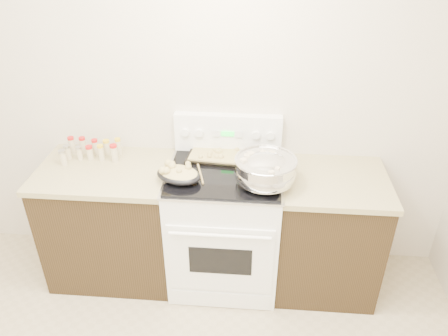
# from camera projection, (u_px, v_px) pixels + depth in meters

# --- Properties ---
(room_shell) EXTENTS (4.10, 3.60, 2.75)m
(room_shell) POSITION_uv_depth(u_px,v_px,m) (74.00, 197.00, 1.34)
(room_shell) COLOR beige
(room_shell) RESTS_ON ground
(counter_left) EXTENTS (0.93, 0.67, 0.92)m
(counter_left) POSITION_uv_depth(u_px,v_px,m) (113.00, 221.00, 3.24)
(counter_left) COLOR black
(counter_left) RESTS_ON ground
(counter_right) EXTENTS (0.73, 0.67, 0.92)m
(counter_right) POSITION_uv_depth(u_px,v_px,m) (326.00, 232.00, 3.13)
(counter_right) COLOR black
(counter_right) RESTS_ON ground
(kitchen_range) EXTENTS (0.78, 0.73, 1.22)m
(kitchen_range) POSITION_uv_depth(u_px,v_px,m) (225.00, 224.00, 3.16)
(kitchen_range) COLOR white
(kitchen_range) RESTS_ON ground
(mixing_bowl) EXTENTS (0.46, 0.46, 0.23)m
(mixing_bowl) POSITION_uv_depth(u_px,v_px,m) (265.00, 171.00, 2.75)
(mixing_bowl) COLOR silver
(mixing_bowl) RESTS_ON kitchen_range
(roasting_pan) EXTENTS (0.35, 0.29, 0.11)m
(roasting_pan) POSITION_uv_depth(u_px,v_px,m) (178.00, 174.00, 2.81)
(roasting_pan) COLOR black
(roasting_pan) RESTS_ON kitchen_range
(baking_sheet) EXTENTS (0.43, 0.32, 0.06)m
(baking_sheet) POSITION_uv_depth(u_px,v_px,m) (217.00, 155.00, 3.08)
(baking_sheet) COLOR black
(baking_sheet) RESTS_ON kitchen_range
(wooden_spoon) EXTENTS (0.09, 0.26, 0.04)m
(wooden_spoon) POSITION_uv_depth(u_px,v_px,m) (196.00, 178.00, 2.84)
(wooden_spoon) COLOR #A98C4D
(wooden_spoon) RESTS_ON kitchen_range
(blue_ladle) EXTENTS (0.19, 0.26, 0.11)m
(blue_ladle) POSITION_uv_depth(u_px,v_px,m) (276.00, 178.00, 2.78)
(blue_ladle) COLOR #84B8C5
(blue_ladle) RESTS_ON kitchen_range
(spice_jars) EXTENTS (0.39, 0.22, 0.13)m
(spice_jars) POSITION_uv_depth(u_px,v_px,m) (90.00, 150.00, 3.10)
(spice_jars) COLOR #BFB28C
(spice_jars) RESTS_ON counter_left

